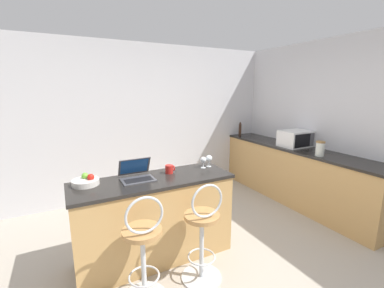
{
  "coord_description": "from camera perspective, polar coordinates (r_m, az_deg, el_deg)",
  "views": [
    {
      "loc": [
        -1.28,
        -1.88,
        1.84
      ],
      "look_at": [
        0.49,
        1.54,
        1.02
      ],
      "focal_mm": 24.0,
      "sensor_mm": 36.0,
      "label": 1
    }
  ],
  "objects": [
    {
      "name": "pepper_mill",
      "position": [
        5.28,
        10.62,
        3.23
      ],
      "size": [
        0.05,
        0.05,
        0.28
      ],
      "color": "#331E14",
      "rests_on": "counter_right"
    },
    {
      "name": "wine_glass_short",
      "position": [
        3.07,
        2.53,
        -3.61
      ],
      "size": [
        0.07,
        0.07,
        0.14
      ],
      "color": "silver",
      "rests_on": "breakfast_bar"
    },
    {
      "name": "wall_back",
      "position": [
        4.52,
        -10.76,
        4.92
      ],
      "size": [
        12.0,
        0.06,
        2.6
      ],
      "color": "silver",
      "rests_on": "ground_plane"
    },
    {
      "name": "counter_right",
      "position": [
        4.62,
        21.75,
        -6.25
      ],
      "size": [
        0.58,
        2.92,
        0.92
      ],
      "color": "tan",
      "rests_on": "ground_plane"
    },
    {
      "name": "fruit_bowl",
      "position": [
        2.76,
        -22.51,
        -7.63
      ],
      "size": [
        0.26,
        0.26,
        0.11
      ],
      "color": "silver",
      "rests_on": "breakfast_bar"
    },
    {
      "name": "wall_right",
      "position": [
        4.18,
        35.26,
        2.34
      ],
      "size": [
        0.06,
        12.0,
        2.6
      ],
      "color": "silver",
      "rests_on": "ground_plane"
    },
    {
      "name": "bar_stool_far",
      "position": [
        2.61,
        2.38,
        -19.54
      ],
      "size": [
        0.4,
        0.4,
        1.02
      ],
      "color": "silver",
      "rests_on": "ground_plane"
    },
    {
      "name": "wine_glass_tall",
      "position": [
        3.12,
        3.78,
        -3.26
      ],
      "size": [
        0.08,
        0.08,
        0.14
      ],
      "color": "silver",
      "rests_on": "breakfast_bar"
    },
    {
      "name": "storage_jar",
      "position": [
        4.03,
        26.58,
        -0.91
      ],
      "size": [
        0.12,
        0.12,
        0.21
      ],
      "color": "silver",
      "rests_on": "counter_right"
    },
    {
      "name": "breakfast_bar",
      "position": [
        2.94,
        -8.27,
        -16.1
      ],
      "size": [
        1.69,
        0.58,
        0.92
      ],
      "color": "tan",
      "rests_on": "ground_plane"
    },
    {
      "name": "microwave",
      "position": [
        4.54,
        21.98,
        1.12
      ],
      "size": [
        0.48,
        0.37,
        0.26
      ],
      "color": "white",
      "rests_on": "counter_right"
    },
    {
      "name": "ground_plane",
      "position": [
        2.93,
        6.01,
        -27.03
      ],
      "size": [
        20.0,
        20.0,
        0.0
      ],
      "primitive_type": "plane",
      "color": "#ADA393"
    },
    {
      "name": "laptop",
      "position": [
        2.78,
        -12.23,
        -6.49
      ],
      "size": [
        0.33,
        0.3,
        0.21
      ],
      "color": "#47474C",
      "rests_on": "breakfast_bar"
    },
    {
      "name": "mug_red",
      "position": [
        2.9,
        -5.05,
        -5.58
      ],
      "size": [
        0.11,
        0.09,
        0.09
      ],
      "color": "red",
      "rests_on": "breakfast_bar"
    },
    {
      "name": "bar_stool_near",
      "position": [
        2.42,
        -10.72,
        -22.57
      ],
      "size": [
        0.4,
        0.4,
        1.02
      ],
      "color": "silver",
      "rests_on": "ground_plane"
    }
  ]
}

